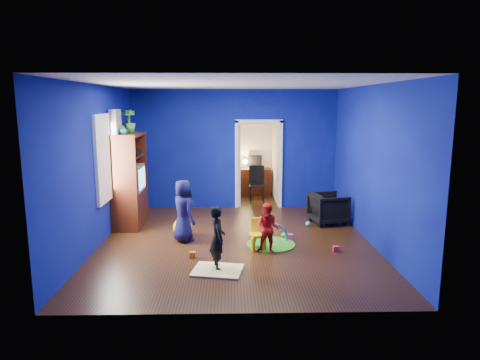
{
  "coord_description": "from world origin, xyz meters",
  "views": [
    {
      "loc": [
        -0.1,
        -7.67,
        2.57
      ],
      "look_at": [
        0.09,
        0.4,
        1.11
      ],
      "focal_mm": 32.0,
      "sensor_mm": 36.0,
      "label": 1
    }
  ],
  "objects_px": {
    "tv_armoire": "(129,180)",
    "kid_chair": "(258,236)",
    "armchair": "(328,208)",
    "hopper_ball": "(183,228)",
    "play_mat": "(271,244)",
    "toddler_red": "(268,229)",
    "folding_chair": "(257,185)",
    "child_black": "(217,238)",
    "study_desk": "(255,181)",
    "child_navy": "(183,211)",
    "vase": "(123,130)",
    "crt_tv": "(131,178)"
  },
  "relations": [
    {
      "from": "child_black",
      "to": "kid_chair",
      "type": "xyz_separation_m",
      "value": [
        0.7,
        0.89,
        -0.26
      ]
    },
    {
      "from": "toddler_red",
      "to": "play_mat",
      "type": "xyz_separation_m",
      "value": [
        0.09,
        0.43,
        -0.43
      ]
    },
    {
      "from": "vase",
      "to": "hopper_ball",
      "type": "xyz_separation_m",
      "value": [
        1.19,
        -0.52,
        -1.86
      ]
    },
    {
      "from": "armchair",
      "to": "kid_chair",
      "type": "xyz_separation_m",
      "value": [
        -1.62,
        -1.65,
        -0.08
      ]
    },
    {
      "from": "armchair",
      "to": "folding_chair",
      "type": "xyz_separation_m",
      "value": [
        -1.42,
        2.05,
        0.13
      ]
    },
    {
      "from": "play_mat",
      "to": "study_desk",
      "type": "height_order",
      "value": "study_desk"
    },
    {
      "from": "child_black",
      "to": "vase",
      "type": "height_order",
      "value": "vase"
    },
    {
      "from": "toddler_red",
      "to": "kid_chair",
      "type": "height_order",
      "value": "toddler_red"
    },
    {
      "from": "play_mat",
      "to": "crt_tv",
      "type": "bearing_deg",
      "value": 154.4
    },
    {
      "from": "child_black",
      "to": "tv_armoire",
      "type": "xyz_separation_m",
      "value": [
        -1.92,
        2.48,
        0.47
      ]
    },
    {
      "from": "armchair",
      "to": "tv_armoire",
      "type": "distance_m",
      "value": 4.29
    },
    {
      "from": "armchair",
      "to": "child_black",
      "type": "bearing_deg",
      "value": 125.01
    },
    {
      "from": "toddler_red",
      "to": "child_black",
      "type": "bearing_deg",
      "value": -123.91
    },
    {
      "from": "kid_chair",
      "to": "play_mat",
      "type": "height_order",
      "value": "kid_chair"
    },
    {
      "from": "armchair",
      "to": "study_desk",
      "type": "xyz_separation_m",
      "value": [
        -1.42,
        3.01,
        0.05
      ]
    },
    {
      "from": "folding_chair",
      "to": "toddler_red",
      "type": "bearing_deg",
      "value": -90.76
    },
    {
      "from": "tv_armoire",
      "to": "kid_chair",
      "type": "bearing_deg",
      "value": -31.2
    },
    {
      "from": "crt_tv",
      "to": "vase",
      "type": "bearing_deg",
      "value": -97.59
    },
    {
      "from": "child_black",
      "to": "study_desk",
      "type": "bearing_deg",
      "value": -23.3
    },
    {
      "from": "tv_armoire",
      "to": "play_mat",
      "type": "xyz_separation_m",
      "value": [
        2.86,
        -1.35,
        -0.97
      ]
    },
    {
      "from": "child_navy",
      "to": "crt_tv",
      "type": "bearing_deg",
      "value": 14.03
    },
    {
      "from": "child_navy",
      "to": "vase",
      "type": "bearing_deg",
      "value": 23.89
    },
    {
      "from": "toddler_red",
      "to": "crt_tv",
      "type": "height_order",
      "value": "crt_tv"
    },
    {
      "from": "child_navy",
      "to": "play_mat",
      "type": "bearing_deg",
      "value": -133.96
    },
    {
      "from": "play_mat",
      "to": "study_desk",
      "type": "relative_size",
      "value": 1.01
    },
    {
      "from": "vase",
      "to": "kid_chair",
      "type": "distance_m",
      "value": 3.43
    },
    {
      "from": "armchair",
      "to": "hopper_ball",
      "type": "bearing_deg",
      "value": 93.65
    },
    {
      "from": "child_black",
      "to": "child_navy",
      "type": "height_order",
      "value": "child_navy"
    },
    {
      "from": "tv_armoire",
      "to": "play_mat",
      "type": "height_order",
      "value": "tv_armoire"
    },
    {
      "from": "child_black",
      "to": "folding_chair",
      "type": "distance_m",
      "value": 4.68
    },
    {
      "from": "child_navy",
      "to": "tv_armoire",
      "type": "relative_size",
      "value": 0.6
    },
    {
      "from": "crt_tv",
      "to": "kid_chair",
      "type": "distance_m",
      "value": 3.12
    },
    {
      "from": "kid_chair",
      "to": "play_mat",
      "type": "distance_m",
      "value": 0.41
    },
    {
      "from": "tv_armoire",
      "to": "study_desk",
      "type": "relative_size",
      "value": 2.23
    },
    {
      "from": "crt_tv",
      "to": "folding_chair",
      "type": "distance_m",
      "value": 3.54
    },
    {
      "from": "crt_tv",
      "to": "child_navy",
      "type": "bearing_deg",
      "value": -41.78
    },
    {
      "from": "folding_chair",
      "to": "hopper_ball",
      "type": "bearing_deg",
      "value": -119.0
    },
    {
      "from": "armchair",
      "to": "kid_chair",
      "type": "height_order",
      "value": "armchair"
    },
    {
      "from": "crt_tv",
      "to": "folding_chair",
      "type": "bearing_deg",
      "value": 37.26
    },
    {
      "from": "child_black",
      "to": "hopper_ball",
      "type": "bearing_deg",
      "value": 9.7
    },
    {
      "from": "hopper_ball",
      "to": "play_mat",
      "type": "relative_size",
      "value": 0.42
    },
    {
      "from": "toddler_red",
      "to": "folding_chair",
      "type": "xyz_separation_m",
      "value": [
        0.05,
        3.9,
        0.02
      ]
    },
    {
      "from": "hopper_ball",
      "to": "kid_chair",
      "type": "relative_size",
      "value": 0.74
    },
    {
      "from": "play_mat",
      "to": "armchair",
      "type": "bearing_deg",
      "value": 45.96
    },
    {
      "from": "armchair",
      "to": "child_navy",
      "type": "relative_size",
      "value": 0.62
    },
    {
      "from": "armchair",
      "to": "folding_chair",
      "type": "distance_m",
      "value": 2.49
    },
    {
      "from": "child_black",
      "to": "play_mat",
      "type": "relative_size",
      "value": 1.14
    },
    {
      "from": "armchair",
      "to": "tv_armoire",
      "type": "height_order",
      "value": "tv_armoire"
    },
    {
      "from": "hopper_ball",
      "to": "folding_chair",
      "type": "bearing_deg",
      "value": 61.0
    },
    {
      "from": "child_navy",
      "to": "hopper_ball",
      "type": "bearing_deg",
      "value": -22.88
    }
  ]
}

